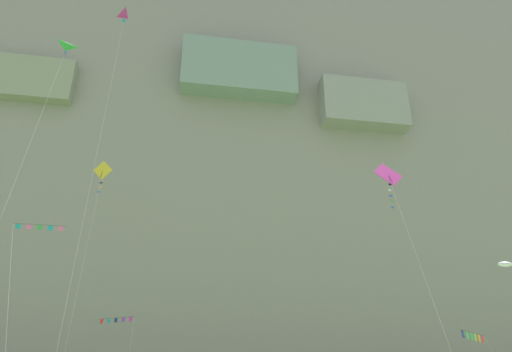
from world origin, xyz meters
TOP-DOWN VIEW (x-y plane):
  - cliff_face at (-0.02, 57.48)m, footprint 180.00×24.88m
  - kite_banner_upper_mid at (-18.12, 29.11)m, footprint 4.14×5.15m
  - kite_diamond_low_center at (6.30, 16.10)m, footprint 2.07×4.43m
  - kite_banner_upper_right at (18.18, 28.08)m, footprint 5.34×4.53m
  - kite_delta_high_center at (-16.64, 21.22)m, footprint 2.66×4.14m
  - kite_banner_mid_left at (-12.09, 38.09)m, footprint 3.75×7.04m
  - kite_diamond_far_left at (-15.40, 37.51)m, footprint 2.22×4.61m
  - kite_delta_far_right at (-12.92, 24.90)m, footprint 1.37×5.37m

SIDE VIEW (x-z plane):
  - kite_banner_upper_right at x=18.18m, z-range 3.36..10.99m
  - kite_banner_mid_left at x=-12.09m, z-range 3.90..13.41m
  - kite_banner_upper_mid at x=-18.12m, z-range 6.37..21.99m
  - kite_diamond_low_center at x=6.30m, z-range 7.02..23.94m
  - kite_diamond_far_left at x=-15.40m, z-range 11.17..36.92m
  - kite_delta_high_center at x=-16.64m, z-range 11.63..38.57m
  - kite_delta_far_right at x=-12.92m, z-range 14.91..49.08m
  - cliff_face at x=-0.02m, z-range 0.01..82.38m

